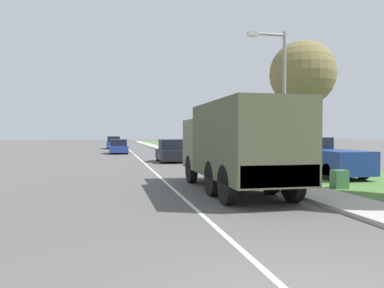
{
  "coord_description": "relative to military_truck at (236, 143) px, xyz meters",
  "views": [
    {
      "loc": [
        -2.29,
        -3.77,
        2.1
      ],
      "look_at": [
        0.84,
        10.73,
        1.7
      ],
      "focal_mm": 35.0,
      "sensor_mm": 36.0,
      "label": 1
    }
  ],
  "objects": [
    {
      "name": "military_truck",
      "position": [
        0.0,
        0.0,
        0.0
      ],
      "size": [
        2.4,
        7.64,
        3.16
      ],
      "color": "#606647",
      "rests_on": "ground"
    },
    {
      "name": "car_nearest_ahead",
      "position": [
        -0.03,
        14.8,
        -1.02
      ],
      "size": [
        1.9,
        4.03,
        1.69
      ],
      "color": "black",
      "rests_on": "ground"
    },
    {
      "name": "tree_mid_right",
      "position": [
        6.72,
        7.59,
        3.88
      ],
      "size": [
        3.9,
        3.9,
        7.6
      ],
      "color": "#4C3D2D",
      "rests_on": "grass_strip_right"
    },
    {
      "name": "lamp_post",
      "position": [
        2.42,
        1.6,
        2.11
      ],
      "size": [
        1.69,
        0.24,
        6.21
      ],
      "color": "gray",
      "rests_on": "sidewalk_right"
    },
    {
      "name": "grass_strip_right",
      "position": [
        6.8,
        30.96,
        -1.76
      ],
      "size": [
        7.0,
        120.0,
        0.02
      ],
      "color": "#4C7538",
      "rests_on": "ground"
    },
    {
      "name": "car_second_ahead",
      "position": [
        -3.66,
        27.62,
        -1.08
      ],
      "size": [
        1.91,
        4.43,
        1.51
      ],
      "color": "navy",
      "rests_on": "ground"
    },
    {
      "name": "sidewalk_right",
      "position": [
        2.4,
        30.96,
        -1.71
      ],
      "size": [
        1.8,
        120.0,
        0.12
      ],
      "color": "#ADAAA3",
      "rests_on": "ground"
    },
    {
      "name": "utility_box",
      "position": [
        4.1,
        -0.13,
        -1.4
      ],
      "size": [
        0.55,
        0.45,
        0.7
      ],
      "color": "#3D7042",
      "rests_on": "grass_strip_right"
    },
    {
      "name": "lane_centre_stripe",
      "position": [
        -2.1,
        30.96,
        -1.77
      ],
      "size": [
        0.12,
        120.0,
        0.0
      ],
      "color": "silver",
      "rests_on": "ground"
    },
    {
      "name": "car_third_ahead",
      "position": [
        -4.09,
        41.09,
        -0.99
      ],
      "size": [
        1.94,
        4.8,
        1.74
      ],
      "color": "navy",
      "rests_on": "ground"
    },
    {
      "name": "pickup_truck",
      "position": [
        5.96,
        4.35,
        -0.86
      ],
      "size": [
        1.98,
        5.77,
        1.89
      ],
      "color": "navy",
      "rests_on": "grass_strip_right"
    },
    {
      "name": "ground_plane",
      "position": [
        -2.1,
        30.96,
        -1.77
      ],
      "size": [
        180.0,
        180.0,
        0.0
      ],
      "primitive_type": "plane",
      "color": "#565451"
    }
  ]
}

